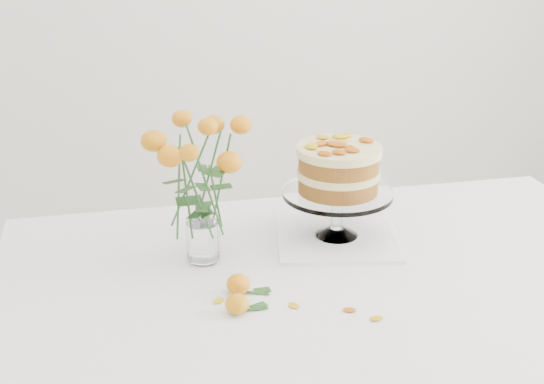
{
  "coord_description": "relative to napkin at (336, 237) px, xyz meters",
  "views": [
    {
      "loc": [
        -0.44,
        -1.34,
        1.5
      ],
      "look_at": [
        -0.11,
        0.16,
        0.89
      ],
      "focal_mm": 50.0,
      "sensor_mm": 36.0,
      "label": 1
    }
  ],
  "objects": [
    {
      "name": "stray_petal_b",
      "position": [
        -0.07,
        -0.32,
        -0.0
      ],
      "size": [
        0.03,
        0.02,
        0.0
      ],
      "primitive_type": "ellipsoid",
      "color": "gold",
      "rests_on": "table"
    },
    {
      "name": "stray_petal_c",
      "position": [
        -0.03,
        -0.36,
        -0.0
      ],
      "size": [
        0.03,
        0.02,
        0.0
      ],
      "primitive_type": "ellipsoid",
      "color": "gold",
      "rests_on": "table"
    },
    {
      "name": "loose_rose_far",
      "position": [
        -0.27,
        -0.2,
        0.02
      ],
      "size": [
        0.08,
        0.05,
        0.04
      ],
      "rotation": [
        0.0,
        0.0,
        -0.36
      ],
      "color": "orange",
      "rests_on": "table"
    },
    {
      "name": "cake_stand",
      "position": [
        0.0,
        0.0,
        0.16
      ],
      "size": [
        0.25,
        0.25,
        0.23
      ],
      "rotation": [
        0.0,
        0.0,
        0.24
      ],
      "color": "white",
      "rests_on": "napkin"
    },
    {
      "name": "napkin",
      "position": [
        0.0,
        0.0,
        0.0
      ],
      "size": [
        0.32,
        0.32,
        0.01
      ],
      "primitive_type": "cube",
      "rotation": [
        0.0,
        0.0,
        -0.18
      ],
      "color": "white",
      "rests_on": "table"
    },
    {
      "name": "stray_petal_d",
      "position": [
        -0.31,
        -0.23,
        -0.0
      ],
      "size": [
        0.03,
        0.02,
        0.0
      ],
      "primitive_type": "ellipsoid",
      "color": "gold",
      "rests_on": "table"
    },
    {
      "name": "loose_rose_near",
      "position": [
        -0.28,
        -0.28,
        0.01
      ],
      "size": [
        0.08,
        0.05,
        0.04
      ],
      "rotation": [
        0.0,
        0.0,
        -0.02
      ],
      "color": "orange",
      "rests_on": "table"
    },
    {
      "name": "rose_vase",
      "position": [
        -0.32,
        -0.05,
        0.21
      ],
      "size": [
        0.3,
        0.3,
        0.36
      ],
      "rotation": [
        0.0,
        0.0,
        0.32
      ],
      "color": "white",
      "rests_on": "table"
    },
    {
      "name": "stray_petal_a",
      "position": [
        -0.17,
        -0.28,
        -0.0
      ],
      "size": [
        0.03,
        0.02,
        0.0
      ],
      "primitive_type": "ellipsoid",
      "color": "gold",
      "rests_on": "table"
    },
    {
      "name": "table",
      "position": [
        -0.05,
        -0.18,
        -0.09
      ],
      "size": [
        1.43,
        0.93,
        0.76
      ],
      "color": "tan",
      "rests_on": "ground"
    }
  ]
}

